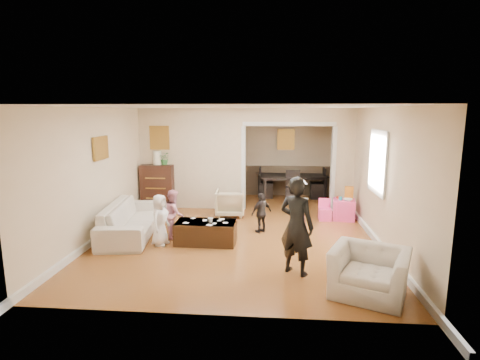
# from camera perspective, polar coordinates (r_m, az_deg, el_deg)

# --- Properties ---
(floor) EXTENTS (7.00, 7.00, 0.00)m
(floor) POSITION_cam_1_polar(r_m,az_deg,el_deg) (8.21, -0.12, -7.48)
(floor) COLOR #AC672C
(floor) RESTS_ON ground
(partition_left) EXTENTS (2.75, 0.18, 2.60)m
(partition_left) POSITION_cam_1_polar(r_m,az_deg,el_deg) (9.88, -7.22, 3.21)
(partition_left) COLOR beige
(partition_left) RESTS_ON ground
(partition_right) EXTENTS (0.55, 0.18, 2.60)m
(partition_right) POSITION_cam_1_polar(r_m,az_deg,el_deg) (9.83, 15.34, 2.90)
(partition_right) COLOR beige
(partition_right) RESTS_ON ground
(partition_header) EXTENTS (2.22, 0.18, 0.35)m
(partition_header) POSITION_cam_1_polar(r_m,az_deg,el_deg) (9.60, 7.45, 9.74)
(partition_header) COLOR beige
(partition_header) RESTS_ON partition_right
(window_pane) EXTENTS (0.03, 0.95, 1.10)m
(window_pane) POSITION_cam_1_polar(r_m,az_deg,el_deg) (7.73, 20.23, 2.55)
(window_pane) COLOR white
(window_pane) RESTS_ON ground
(framed_art_partition) EXTENTS (0.45, 0.03, 0.55)m
(framed_art_partition) POSITION_cam_1_polar(r_m,az_deg,el_deg) (9.93, -12.10, 6.30)
(framed_art_partition) COLOR brown
(framed_art_partition) RESTS_ON partition_left
(framed_art_sofa_wall) EXTENTS (0.03, 0.55, 0.40)m
(framed_art_sofa_wall) POSITION_cam_1_polar(r_m,az_deg,el_deg) (7.97, -20.38, 4.56)
(framed_art_sofa_wall) COLOR brown
(framed_art_alcove) EXTENTS (0.45, 0.03, 0.55)m
(framed_art_alcove) POSITION_cam_1_polar(r_m,az_deg,el_deg) (11.27, 6.98, 6.14)
(framed_art_alcove) COLOR brown
(sofa) EXTENTS (1.16, 2.36, 0.66)m
(sofa) POSITION_cam_1_polar(r_m,az_deg,el_deg) (8.09, -16.15, -5.72)
(sofa) COLOR beige
(sofa) RESTS_ON ground
(armchair_back) EXTENTS (0.72, 0.74, 0.64)m
(armchair_back) POSITION_cam_1_polar(r_m,az_deg,el_deg) (9.18, -1.52, -3.48)
(armchair_back) COLOR tan
(armchair_back) RESTS_ON ground
(armchair_front) EXTENTS (1.27, 1.21, 0.65)m
(armchair_front) POSITION_cam_1_polar(r_m,az_deg,el_deg) (5.64, 19.02, -13.09)
(armchair_front) COLOR beige
(armchair_front) RESTS_ON ground
(dresser) EXTENTS (0.84, 0.47, 1.16)m
(dresser) POSITION_cam_1_polar(r_m,az_deg,el_deg) (10.07, -12.28, -0.96)
(dresser) COLOR #33180F
(dresser) RESTS_ON ground
(table_lamp) EXTENTS (0.22, 0.22, 0.36)m
(table_lamp) POSITION_cam_1_polar(r_m,az_deg,el_deg) (9.96, -12.45, 3.32)
(table_lamp) COLOR #F8F2CA
(table_lamp) RESTS_ON dresser
(potted_plant) EXTENTS (0.29, 0.25, 0.33)m
(potted_plant) POSITION_cam_1_polar(r_m,az_deg,el_deg) (9.90, -11.34, 3.22)
(potted_plant) COLOR #367333
(potted_plant) RESTS_ON dresser
(coffee_table) EXTENTS (1.16, 0.60, 0.43)m
(coffee_table) POSITION_cam_1_polar(r_m,az_deg,el_deg) (7.35, -5.20, -7.93)
(coffee_table) COLOR #372011
(coffee_table) RESTS_ON ground
(coffee_cup) EXTENTS (0.10, 0.10, 0.09)m
(coffee_cup) POSITION_cam_1_polar(r_m,az_deg,el_deg) (7.21, -4.51, -6.10)
(coffee_cup) COLOR silver
(coffee_cup) RESTS_ON coffee_table
(play_table) EXTENTS (0.57, 0.57, 0.48)m
(play_table) POSITION_cam_1_polar(r_m,az_deg,el_deg) (9.21, 15.48, -4.34)
(play_table) COLOR #E73C83
(play_table) RESTS_ON ground
(cereal_box) EXTENTS (0.21, 0.10, 0.30)m
(cereal_box) POSITION_cam_1_polar(r_m,az_deg,el_deg) (9.24, 16.21, -1.86)
(cereal_box) COLOR gold
(cereal_box) RESTS_ON play_table
(cyan_cup) EXTENTS (0.08, 0.08, 0.08)m
(cyan_cup) POSITION_cam_1_polar(r_m,az_deg,el_deg) (9.08, 15.00, -2.72)
(cyan_cup) COLOR #28C0C9
(cyan_cup) RESTS_ON play_table
(toy_block) EXTENTS (0.09, 0.07, 0.05)m
(toy_block) POSITION_cam_1_polar(r_m,az_deg,el_deg) (9.24, 14.69, -2.58)
(toy_block) COLOR red
(toy_block) RESTS_ON play_table
(play_bowl) EXTENTS (0.25, 0.25, 0.05)m
(play_bowl) POSITION_cam_1_polar(r_m,az_deg,el_deg) (9.04, 16.01, -2.91)
(play_bowl) COLOR white
(play_bowl) RESTS_ON play_table
(dining_table) EXTENTS (2.14, 1.46, 0.69)m
(dining_table) POSITION_cam_1_polar(r_m,az_deg,el_deg) (11.15, 7.85, -0.96)
(dining_table) COLOR black
(dining_table) RESTS_ON ground
(adult_person) EXTENTS (0.68, 0.62, 1.56)m
(adult_person) POSITION_cam_1_polar(r_m,az_deg,el_deg) (5.90, 8.57, -6.87)
(adult_person) COLOR black
(adult_person) RESTS_ON ground
(child_kneel_a) EXTENTS (0.40, 0.53, 0.98)m
(child_kneel_a) POSITION_cam_1_polar(r_m,az_deg,el_deg) (7.32, -12.04, -5.93)
(child_kneel_a) COLOR white
(child_kneel_a) RESTS_ON ground
(child_kneel_b) EXTENTS (0.51, 0.57, 0.98)m
(child_kneel_b) POSITION_cam_1_polar(r_m,az_deg,el_deg) (7.70, -10.01, -5.06)
(child_kneel_b) COLOR pink
(child_kneel_b) RESTS_ON ground
(child_toddler) EXTENTS (0.52, 0.47, 0.85)m
(child_toddler) POSITION_cam_1_polar(r_m,az_deg,el_deg) (7.90, 3.27, -4.99)
(child_toddler) COLOR black
(child_toddler) RESTS_ON ground
(craft_papers) EXTENTS (0.86, 0.54, 0.00)m
(craft_papers) POSITION_cam_1_polar(r_m,az_deg,el_deg) (7.28, -4.77, -6.31)
(craft_papers) COLOR white
(craft_papers) RESTS_ON coffee_table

